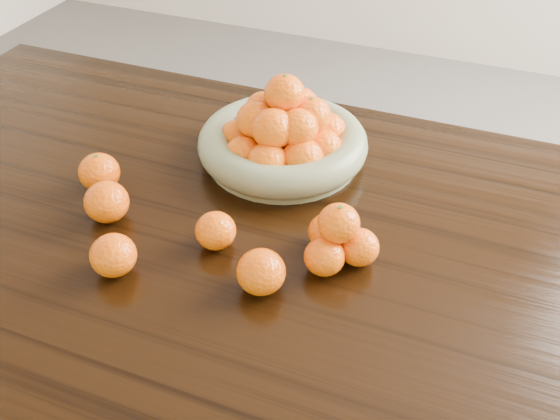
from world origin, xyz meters
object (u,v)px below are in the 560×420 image
(dining_table, at_px, (292,278))
(loose_orange_0, at_px, (99,172))
(fruit_bowl, at_px, (284,137))
(orange_pyramid, at_px, (337,239))

(dining_table, distance_m, loose_orange_0, 0.42)
(loose_orange_0, bearing_deg, dining_table, -1.71)
(fruit_bowl, distance_m, loose_orange_0, 0.37)
(loose_orange_0, bearing_deg, orange_pyramid, -3.29)
(dining_table, xyz_separation_m, orange_pyramid, (0.08, -0.02, 0.13))
(dining_table, height_order, orange_pyramid, orange_pyramid)
(fruit_bowl, xyz_separation_m, loose_orange_0, (-0.29, -0.22, -0.02))
(orange_pyramid, bearing_deg, dining_table, 169.22)
(dining_table, bearing_deg, orange_pyramid, -10.78)
(fruit_bowl, bearing_deg, loose_orange_0, -143.13)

